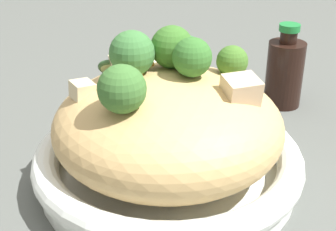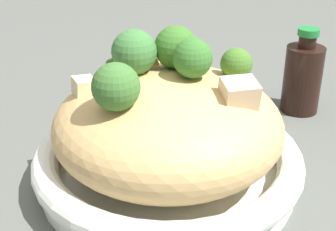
# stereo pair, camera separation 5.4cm
# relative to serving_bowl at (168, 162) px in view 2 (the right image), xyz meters

# --- Properties ---
(ground_plane) EXTENTS (3.00, 3.00, 0.00)m
(ground_plane) POSITION_rel_serving_bowl_xyz_m (0.00, 0.00, -0.02)
(ground_plane) COLOR #535752
(serving_bowl) EXTENTS (0.31, 0.31, 0.05)m
(serving_bowl) POSITION_rel_serving_bowl_xyz_m (0.00, 0.00, 0.00)
(serving_bowl) COLOR white
(serving_bowl) RESTS_ON ground_plane
(noodle_heap) EXTENTS (0.26, 0.26, 0.12)m
(noodle_heap) POSITION_rel_serving_bowl_xyz_m (-0.00, -0.00, 0.05)
(noodle_heap) COLOR tan
(noodle_heap) RESTS_ON serving_bowl
(broccoli_florets) EXTENTS (0.17, 0.17, 0.07)m
(broccoli_florets) POSITION_rel_serving_bowl_xyz_m (0.00, -0.01, 0.12)
(broccoli_florets) COLOR #95B46F
(broccoli_florets) RESTS_ON serving_bowl
(carrot_coins) EXTENTS (0.04, 0.12, 0.02)m
(carrot_coins) POSITION_rel_serving_bowl_xyz_m (0.04, -0.00, 0.10)
(carrot_coins) COLOR orange
(carrot_coins) RESTS_ON serving_bowl
(zucchini_slices) EXTENTS (0.09, 0.08, 0.04)m
(zucchini_slices) POSITION_rel_serving_bowl_xyz_m (0.05, -0.08, 0.09)
(zucchini_slices) COLOR beige
(zucchini_slices) RESTS_ON serving_bowl
(chicken_chunks) EXTENTS (0.21, 0.14, 0.04)m
(chicken_chunks) POSITION_rel_serving_bowl_xyz_m (0.01, -0.02, 0.10)
(chicken_chunks) COLOR beige
(chicken_chunks) RESTS_ON serving_bowl
(soy_sauce_bottle) EXTENTS (0.06, 0.06, 0.13)m
(soy_sauce_bottle) POSITION_rel_serving_bowl_xyz_m (-0.15, -0.23, 0.03)
(soy_sauce_bottle) COLOR black
(soy_sauce_bottle) RESTS_ON ground_plane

